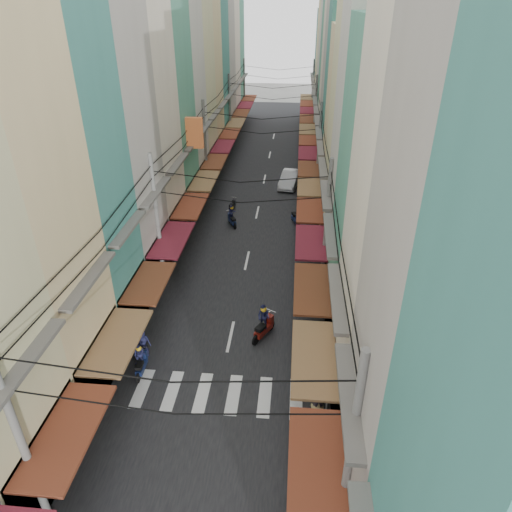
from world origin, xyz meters
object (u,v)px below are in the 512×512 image
Objects in this scene: market_umbrella at (369,350)px; traffic_sign at (329,374)px; white_car at (290,186)px; bicycle at (364,295)px.

traffic_sign reaches higher than market_umbrella.
market_umbrella is (4.03, -25.33, 2.14)m from white_car.
bicycle is 0.65× the size of market_umbrella.
traffic_sign is (-1.77, -1.51, -0.08)m from market_umbrella.
bicycle is (4.90, -17.88, 0.00)m from white_car.
market_umbrella is 2.33m from traffic_sign.
bicycle is 0.56× the size of traffic_sign.
white_car is 3.19× the size of bicycle.
market_umbrella is at bearing 40.40° from traffic_sign.
bicycle is 7.80m from market_umbrella.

